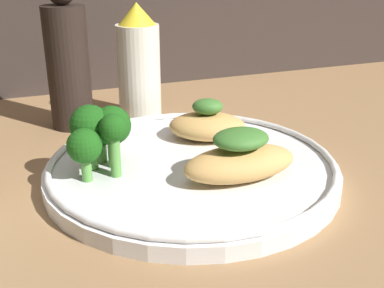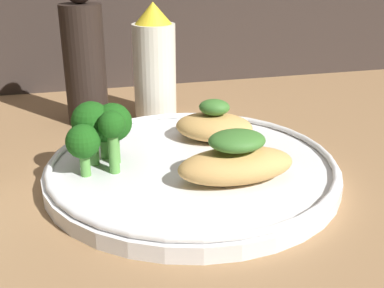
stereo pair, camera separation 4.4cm
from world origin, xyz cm
name	(u,v)px [view 1 (the left image)]	position (x,y,z in cm)	size (l,w,h in cm)	color
ground_plane	(192,182)	(0.00, 0.00, -0.50)	(180.00, 180.00, 1.00)	#936D47
plate	(192,168)	(0.00, 0.00, 0.99)	(27.37, 27.37, 2.00)	white
grilled_meat_front	(240,159)	(2.76, -4.41, 3.29)	(10.29, 4.88, 4.61)	tan
grilled_meat_middle	(207,124)	(3.84, 5.54, 2.95)	(9.72, 8.54, 4.32)	tan
broccoli_bunch	(99,132)	(-8.16, 1.72, 5.13)	(6.12, 5.84, 6.09)	#569942
sauce_bottle	(142,65)	(0.35, 18.36, 6.82)	(5.26, 5.26, 14.25)	silver
pepper_grinder	(68,62)	(-8.45, 18.36, 7.88)	(4.94, 4.94, 17.45)	black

